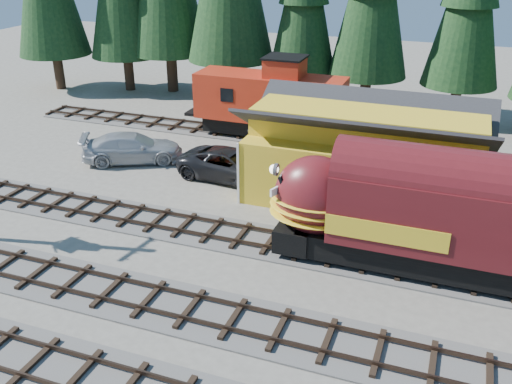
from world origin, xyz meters
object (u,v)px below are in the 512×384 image
(caboose, at_px, (271,101))
(pickup_truck_a, at_px, (232,165))
(pickup_truck_b, at_px, (132,148))
(depot, at_px, (365,146))
(locomotive, at_px, (448,223))

(caboose, bearing_deg, pickup_truck_a, -87.99)
(pickup_truck_b, bearing_deg, caboose, -69.81)
(depot, xyz_separation_m, locomotive, (4.64, -6.50, -0.45))
(locomotive, distance_m, pickup_truck_a, 13.86)
(depot, relative_size, caboose, 1.25)
(pickup_truck_a, distance_m, pickup_truck_b, 6.96)
(depot, distance_m, caboose, 10.84)
(depot, height_order, caboose, caboose)
(caboose, bearing_deg, pickup_truck_b, -132.93)
(locomotive, distance_m, caboose, 18.74)
(depot, bearing_deg, locomotive, -54.48)
(depot, bearing_deg, caboose, 136.21)
(caboose, distance_m, pickup_truck_a, 7.82)
(locomotive, bearing_deg, pickup_truck_a, 152.38)
(depot, height_order, locomotive, depot)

